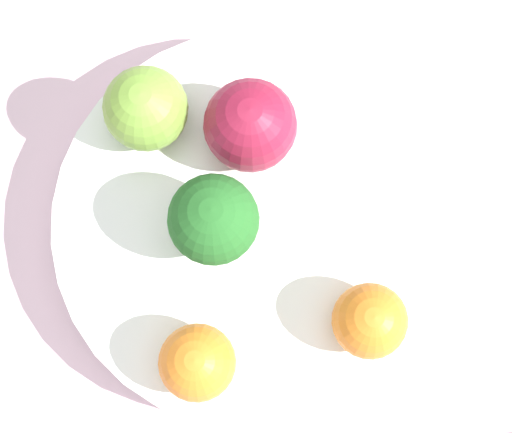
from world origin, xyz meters
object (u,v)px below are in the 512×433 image
apple_red (250,125)px  apple_green (146,109)px  broccoli (214,221)px  orange_front (370,321)px  bowl (256,227)px  orange_back (197,363)px

apple_red → apple_green: (0.05, -0.03, -0.00)m
broccoli → orange_front: (-0.06, 0.08, -0.01)m
bowl → orange_front: size_ratio=5.73×
orange_back → broccoli: bearing=-114.8°
bowl → broccoli: 0.06m
bowl → broccoli: (0.02, 0.00, 0.05)m
broccoli → apple_red: broccoli is taller
orange_front → orange_back: size_ratio=0.99×
apple_green → orange_front: bearing=117.9°
orange_front → apple_red: bearing=-77.4°
bowl → apple_green: (0.04, -0.08, 0.04)m
apple_red → apple_green: apple_red is taller
apple_green → orange_front: 0.18m
bowl → orange_front: bearing=117.5°
orange_front → orange_back: bearing=-4.7°
apple_red → apple_green: bearing=-28.3°
broccoli → orange_back: broccoli is taller
bowl → orange_back: orange_back is taller
apple_red → orange_back: 0.14m
bowl → apple_green: size_ratio=4.88×
apple_green → bowl: bearing=118.3°
apple_red → apple_green: 0.06m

